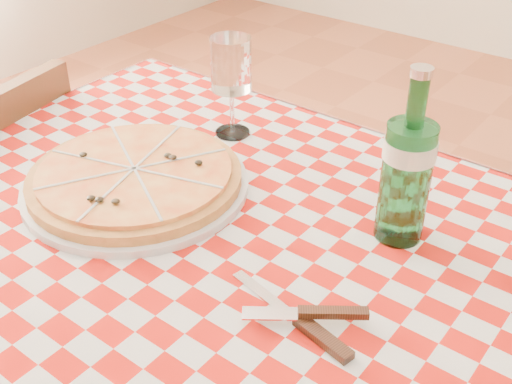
# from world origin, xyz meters

# --- Properties ---
(dining_table) EXTENTS (1.20, 0.80, 0.75)m
(dining_table) POSITION_xyz_m (0.00, 0.00, 0.66)
(dining_table) COLOR brown
(dining_table) RESTS_ON ground
(tablecloth) EXTENTS (1.30, 0.90, 0.01)m
(tablecloth) POSITION_xyz_m (0.00, 0.00, 0.75)
(tablecloth) COLOR #AF120A
(tablecloth) RESTS_ON dining_table
(pizza_plate) EXTENTS (0.47, 0.47, 0.05)m
(pizza_plate) POSITION_xyz_m (-0.24, 0.02, 0.78)
(pizza_plate) COLOR #D08C45
(pizza_plate) RESTS_ON tablecloth
(water_bottle) EXTENTS (0.08, 0.08, 0.27)m
(water_bottle) POSITION_xyz_m (0.17, 0.17, 0.89)
(water_bottle) COLOR #19662B
(water_bottle) RESTS_ON tablecloth
(wine_glass) EXTENTS (0.09, 0.09, 0.19)m
(wine_glass) POSITION_xyz_m (-0.24, 0.27, 0.85)
(wine_glass) COLOR white
(wine_glass) RESTS_ON tablecloth
(cutlery) EXTENTS (0.27, 0.25, 0.02)m
(cutlery) POSITION_xyz_m (0.15, -0.08, 0.77)
(cutlery) COLOR silver
(cutlery) RESTS_ON tablecloth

